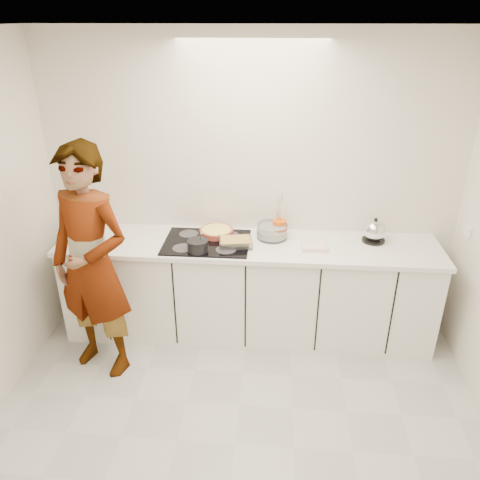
# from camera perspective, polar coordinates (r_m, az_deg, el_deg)

# --- Properties ---
(floor) EXTENTS (3.60, 3.20, 0.00)m
(floor) POSITION_cam_1_polar(r_m,az_deg,el_deg) (3.50, -0.63, -23.58)
(floor) COLOR #B9B9B4
(floor) RESTS_ON ground
(ceiling) EXTENTS (3.60, 3.20, 0.00)m
(ceiling) POSITION_cam_1_polar(r_m,az_deg,el_deg) (2.29, -0.97, 24.30)
(ceiling) COLOR white
(ceiling) RESTS_ON wall_back
(wall_back) EXTENTS (3.60, 0.00, 2.60)m
(wall_back) POSITION_cam_1_polar(r_m,az_deg,el_deg) (4.11, 1.32, 6.44)
(wall_back) COLOR silver
(wall_back) RESTS_ON ground
(base_cabinets) EXTENTS (3.20, 0.58, 0.87)m
(base_cabinets) POSITION_cam_1_polar(r_m,az_deg,el_deg) (4.20, 0.94, -6.24)
(base_cabinets) COLOR white
(base_cabinets) RESTS_ON floor
(countertop) EXTENTS (3.24, 0.64, 0.04)m
(countertop) POSITION_cam_1_polar(r_m,az_deg,el_deg) (3.98, 0.99, -0.67)
(countertop) COLOR white
(countertop) RESTS_ON base_cabinets
(hob) EXTENTS (0.72, 0.54, 0.01)m
(hob) POSITION_cam_1_polar(r_m,az_deg,el_deg) (3.98, -4.06, -0.27)
(hob) COLOR black
(hob) RESTS_ON countertop
(tart_dish) EXTENTS (0.38, 0.38, 0.05)m
(tart_dish) POSITION_cam_1_polar(r_m,az_deg,el_deg) (4.09, -2.89, 1.05)
(tart_dish) COLOR #9F3D2F
(tart_dish) RESTS_ON hob
(saucepan) EXTENTS (0.21, 0.21, 0.16)m
(saucepan) POSITION_cam_1_polar(r_m,az_deg,el_deg) (3.80, -5.18, -0.68)
(saucepan) COLOR black
(saucepan) RESTS_ON hob
(baking_dish) EXTENTS (0.30, 0.24, 0.05)m
(baking_dish) POSITION_cam_1_polar(r_m,az_deg,el_deg) (3.90, -0.57, -0.19)
(baking_dish) COLOR silver
(baking_dish) RESTS_ON hob
(mixing_bowl) EXTENTS (0.31, 0.31, 0.12)m
(mixing_bowl) POSITION_cam_1_polar(r_m,az_deg,el_deg) (4.05, 3.93, 1.01)
(mixing_bowl) COLOR silver
(mixing_bowl) RESTS_ON countertop
(tea_towel) EXTENTS (0.21, 0.16, 0.03)m
(tea_towel) POSITION_cam_1_polar(r_m,az_deg,el_deg) (3.92, 9.05, -0.83)
(tea_towel) COLOR white
(tea_towel) RESTS_ON countertop
(kettle) EXTENTS (0.25, 0.25, 0.22)m
(kettle) POSITION_cam_1_polar(r_m,az_deg,el_deg) (4.12, 16.07, 1.00)
(kettle) COLOR black
(kettle) RESTS_ON countertop
(utensil_crock) EXTENTS (0.13, 0.13, 0.14)m
(utensil_crock) POSITION_cam_1_polar(r_m,az_deg,el_deg) (4.09, 4.80, 1.47)
(utensil_crock) COLOR #E44C03
(utensil_crock) RESTS_ON countertop
(cook) EXTENTS (0.80, 0.65, 1.89)m
(cook) POSITION_cam_1_polar(r_m,az_deg,el_deg) (3.73, -17.64, -2.90)
(cook) COLOR white
(cook) RESTS_ON floor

